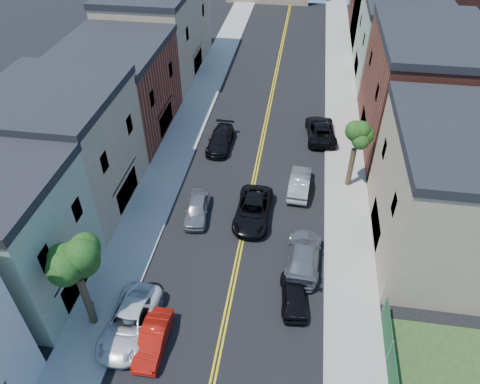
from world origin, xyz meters
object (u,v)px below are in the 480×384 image
at_px(black_car_right, 294,294).
at_px(silver_car_right, 300,183).
at_px(grey_car_left, 197,209).
at_px(grey_car_right, 304,255).
at_px(dark_car_right_far, 321,130).
at_px(pedestrian_left, 91,307).
at_px(black_car_left, 220,140).
at_px(black_suv_lane, 253,210).
at_px(red_sedan, 153,339).
at_px(white_pickup, 129,322).

relative_size(black_car_right, silver_car_right, 0.86).
relative_size(grey_car_left, grey_car_right, 0.77).
height_order(dark_car_right_far, pedestrian_left, pedestrian_left).
xyz_separation_m(black_car_left, black_suv_lane, (4.30, -9.40, 0.05)).
bearing_deg(red_sedan, silver_car_right, 63.62).
bearing_deg(grey_car_right, grey_car_left, -20.77).
xyz_separation_m(white_pickup, grey_car_right, (10.03, 6.88, 0.03)).
height_order(black_car_left, black_car_right, black_car_left).
bearing_deg(silver_car_right, dark_car_right_far, -97.65).
relative_size(silver_car_right, pedestrian_left, 2.60).
distance_m(dark_car_right_far, black_suv_lane, 13.45).
bearing_deg(black_car_right, pedestrian_left, 8.03).
bearing_deg(grey_car_left, grey_car_right, -28.90).
xyz_separation_m(black_car_right, black_suv_lane, (-3.56, 7.37, 0.09)).
xyz_separation_m(red_sedan, black_car_left, (0.00, 21.15, 0.07)).
xyz_separation_m(grey_car_left, dark_car_right_far, (9.30, 12.93, 0.06)).
relative_size(white_pickup, black_suv_lane, 0.99).
bearing_deg(pedestrian_left, grey_car_left, -35.87).
height_order(red_sedan, black_suv_lane, black_suv_lane).
height_order(grey_car_right, silver_car_right, grey_car_right).
relative_size(white_pickup, silver_car_right, 1.19).
relative_size(black_car_right, dark_car_right_far, 0.71).
height_order(white_pickup, black_suv_lane, black_suv_lane).
bearing_deg(silver_car_right, grey_car_right, 97.64).
relative_size(black_car_right, pedestrian_left, 2.25).
xyz_separation_m(grey_car_left, silver_car_right, (7.68, 4.38, 0.04)).
xyz_separation_m(white_pickup, pedestrian_left, (-2.54, 0.49, 0.28)).
xyz_separation_m(grey_car_right, black_car_right, (-0.47, -3.30, -0.12)).
xyz_separation_m(dark_car_right_far, black_suv_lane, (-5.00, -12.49, -0.01)).
xyz_separation_m(grey_car_right, black_suv_lane, (-4.03, 4.07, -0.02)).
bearing_deg(grey_car_right, black_car_right, 84.71).
height_order(grey_car_left, black_car_left, black_car_left).
xyz_separation_m(black_car_left, grey_car_right, (8.33, -13.47, 0.07)).
relative_size(black_car_left, grey_car_right, 0.92).
xyz_separation_m(red_sedan, black_car_right, (7.86, 4.38, 0.02)).
bearing_deg(black_car_right, red_sedan, 22.84).
bearing_deg(black_suv_lane, dark_car_right_far, 69.32).
bearing_deg(grey_car_left, black_car_right, -46.75).
distance_m(black_car_right, dark_car_right_far, 19.91).
distance_m(white_pickup, black_suv_lane, 12.48).
xyz_separation_m(black_car_right, silver_car_right, (-0.18, 11.30, 0.08)).
relative_size(red_sedan, silver_car_right, 0.87).
xyz_separation_m(black_car_left, black_car_right, (7.86, -16.77, -0.05)).
bearing_deg(grey_car_left, pedestrian_left, -118.28).
relative_size(black_car_right, black_suv_lane, 0.72).
distance_m(grey_car_right, pedestrian_left, 14.10).
distance_m(silver_car_right, dark_car_right_far, 8.71).
xyz_separation_m(grey_car_right, silver_car_right, (-0.64, 8.01, -0.03)).
relative_size(red_sedan, pedestrian_left, 2.26).
distance_m(white_pickup, silver_car_right, 17.60).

